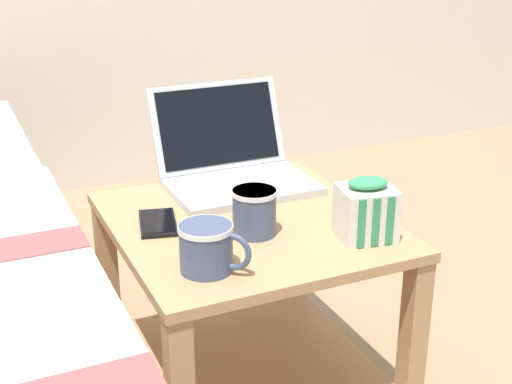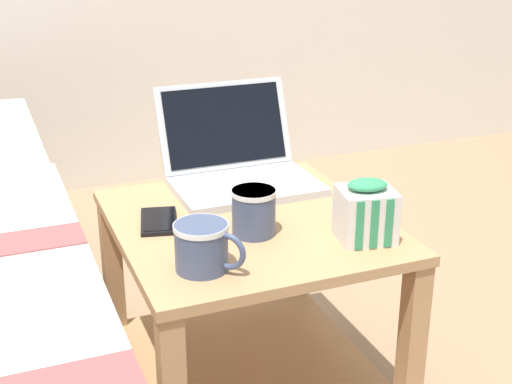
{
  "view_description": "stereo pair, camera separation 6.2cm",
  "coord_description": "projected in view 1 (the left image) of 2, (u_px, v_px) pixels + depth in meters",
  "views": [
    {
      "loc": [
        -0.56,
        -1.27,
        1.08
      ],
      "look_at": [
        0.0,
        -0.04,
        0.56
      ],
      "focal_mm": 50.0,
      "sensor_mm": 36.0,
      "label": 1
    },
    {
      "loc": [
        -0.5,
        -1.3,
        1.08
      ],
      "look_at": [
        0.0,
        -0.04,
        0.56
      ],
      "focal_mm": 50.0,
      "sensor_mm": 36.0,
      "label": 2
    }
  ],
  "objects": [
    {
      "name": "cell_phone",
      "position": [
        158.0,
        223.0,
        1.49
      ],
      "size": [
        0.1,
        0.15,
        0.01
      ],
      "color": "black",
      "rests_on": "bedside_table"
    },
    {
      "name": "laptop",
      "position": [
        234.0,
        166.0,
        1.7
      ],
      "size": [
        0.33,
        0.3,
        0.22
      ],
      "color": "#B7BABC",
      "rests_on": "bedside_table"
    },
    {
      "name": "mug_front_right",
      "position": [
        255.0,
        209.0,
        1.44
      ],
      "size": [
        0.1,
        0.12,
        0.1
      ],
      "color": "#3F4C6B",
      "rests_on": "bedside_table"
    },
    {
      "name": "bedside_table",
      "position": [
        248.0,
        290.0,
        1.58
      ],
      "size": [
        0.56,
        0.6,
        0.48
      ],
      "color": "tan",
      "rests_on": "ground_plane"
    },
    {
      "name": "snack_bag",
      "position": [
        366.0,
        210.0,
        1.42
      ],
      "size": [
        0.12,
        0.12,
        0.13
      ],
      "color": "silver",
      "rests_on": "bedside_table"
    },
    {
      "name": "mug_front_left",
      "position": [
        207.0,
        246.0,
        1.28
      ],
      "size": [
        0.12,
        0.12,
        0.09
      ],
      "color": "#3F4C6B",
      "rests_on": "bedside_table"
    }
  ]
}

